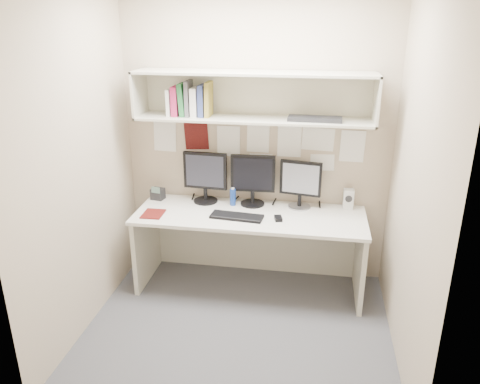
% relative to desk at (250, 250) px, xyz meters
% --- Properties ---
extents(floor, '(2.40, 2.00, 0.01)m').
position_rel_desk_xyz_m(floor, '(0.00, -0.65, -0.37)').
color(floor, '#47474C').
rests_on(floor, ground).
extents(wall_back, '(2.40, 0.02, 2.60)m').
position_rel_desk_xyz_m(wall_back, '(0.00, 0.35, 0.93)').
color(wall_back, tan).
rests_on(wall_back, ground).
extents(wall_front, '(2.40, 0.02, 2.60)m').
position_rel_desk_xyz_m(wall_front, '(0.00, -1.65, 0.93)').
color(wall_front, tan).
rests_on(wall_front, ground).
extents(wall_left, '(0.02, 2.00, 2.60)m').
position_rel_desk_xyz_m(wall_left, '(-1.20, -0.65, 0.93)').
color(wall_left, tan).
rests_on(wall_left, ground).
extents(wall_right, '(0.02, 2.00, 2.60)m').
position_rel_desk_xyz_m(wall_right, '(1.20, -0.65, 0.93)').
color(wall_right, tan).
rests_on(wall_right, ground).
extents(desk, '(2.00, 0.70, 0.73)m').
position_rel_desk_xyz_m(desk, '(0.00, 0.00, 0.00)').
color(desk, silver).
rests_on(desk, floor).
extents(overhead_hutch, '(2.00, 0.38, 0.40)m').
position_rel_desk_xyz_m(overhead_hutch, '(0.00, 0.21, 1.35)').
color(overhead_hutch, beige).
rests_on(overhead_hutch, wall_back).
extents(pinned_papers, '(1.92, 0.01, 0.48)m').
position_rel_desk_xyz_m(pinned_papers, '(0.00, 0.34, 0.88)').
color(pinned_papers, white).
rests_on(pinned_papers, wall_back).
extents(monitor_left, '(0.40, 0.22, 0.47)m').
position_rel_desk_xyz_m(monitor_left, '(-0.45, 0.22, 0.62)').
color(monitor_left, black).
rests_on(monitor_left, desk).
extents(monitor_center, '(0.40, 0.22, 0.46)m').
position_rel_desk_xyz_m(monitor_center, '(-0.01, 0.22, 0.62)').
color(monitor_center, black).
rests_on(monitor_center, desk).
extents(monitor_right, '(0.37, 0.20, 0.43)m').
position_rel_desk_xyz_m(monitor_right, '(0.42, 0.22, 0.60)').
color(monitor_right, '#A5A5AA').
rests_on(monitor_right, desk).
extents(keyboard, '(0.46, 0.20, 0.02)m').
position_rel_desk_xyz_m(keyboard, '(-0.10, -0.11, 0.37)').
color(keyboard, black).
rests_on(keyboard, desk).
extents(mouse, '(0.08, 0.11, 0.03)m').
position_rel_desk_xyz_m(mouse, '(0.26, -0.10, 0.38)').
color(mouse, black).
rests_on(mouse, desk).
extents(speaker, '(0.09, 0.10, 0.18)m').
position_rel_desk_xyz_m(speaker, '(0.85, 0.26, 0.45)').
color(speaker, silver).
rests_on(speaker, desk).
extents(blue_bottle, '(0.05, 0.05, 0.17)m').
position_rel_desk_xyz_m(blue_bottle, '(-0.18, 0.17, 0.44)').
color(blue_bottle, navy).
rests_on(blue_bottle, desk).
extents(maroon_notebook, '(0.18, 0.22, 0.01)m').
position_rel_desk_xyz_m(maroon_notebook, '(-0.83, -0.16, 0.37)').
color(maroon_notebook, '#55110E').
rests_on(maroon_notebook, desk).
extents(desk_phone, '(0.13, 0.12, 0.14)m').
position_rel_desk_xyz_m(desk_phone, '(-0.90, 0.20, 0.42)').
color(desk_phone, black).
rests_on(desk_phone, desk).
extents(book_stack, '(0.37, 0.18, 0.30)m').
position_rel_desk_xyz_m(book_stack, '(-0.55, 0.16, 1.31)').
color(book_stack, silver).
rests_on(book_stack, overhead_hutch).
extents(hutch_tray, '(0.44, 0.18, 0.03)m').
position_rel_desk_xyz_m(hutch_tray, '(0.51, 0.12, 1.19)').
color(hutch_tray, black).
rests_on(hutch_tray, overhead_hutch).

